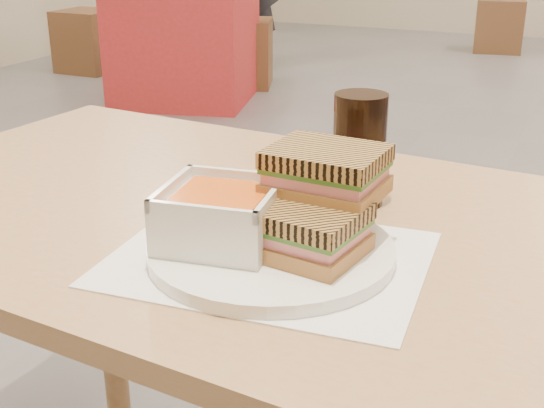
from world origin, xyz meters
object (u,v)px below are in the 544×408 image
at_px(cola_glass, 359,150).
at_px(bg_chair_0r, 242,53).
at_px(bg_chair_2l, 499,25).
at_px(plate, 271,251).
at_px(main_table, 247,286).
at_px(bg_chair_0l, 89,41).
at_px(bg_table_0, 185,44).
at_px(soup_bowl, 221,218).
at_px(panini_lower, 304,229).

height_order(cola_glass, bg_chair_0r, cola_glass).
bearing_deg(bg_chair_2l, plate, -84.98).
height_order(plate, cola_glass, cola_glass).
bearing_deg(main_table, bg_chair_0l, 130.28).
bearing_deg(bg_table_0, cola_glass, -55.65).
relative_size(soup_bowl, bg_chair_0r, 0.29).
distance_m(main_table, plate, 0.19).
xyz_separation_m(soup_bowl, panini_lower, (0.10, 0.01, -0.00)).
relative_size(plate, bg_chair_2l, 0.64).
height_order(main_table, bg_chair_0r, main_table).
bearing_deg(plate, main_table, 127.63).
bearing_deg(bg_chair_0r, bg_table_0, -104.31).
xyz_separation_m(bg_chair_0l, bg_chair_0r, (1.29, 0.02, -0.00)).
distance_m(soup_bowl, bg_chair_0r, 4.38).
bearing_deg(cola_glass, soup_bowl, -112.50).
bearing_deg(main_table, soup_bowl, -75.91).
height_order(soup_bowl, panini_lower, soup_bowl).
height_order(main_table, bg_chair_2l, main_table).
xyz_separation_m(cola_glass, bg_table_0, (-2.15, 3.14, -0.47)).
xyz_separation_m(soup_bowl, bg_chair_0r, (-1.91, 3.90, -0.57)).
bearing_deg(bg_chair_0r, cola_glass, -61.32).
xyz_separation_m(main_table, bg_chair_0l, (-3.17, 3.74, -0.41)).
xyz_separation_m(bg_table_0, bg_chair_2l, (1.58, 2.70, -0.13)).
bearing_deg(main_table, cola_glass, 36.39).
height_order(bg_table_0, bg_chair_0l, bg_table_0).
xyz_separation_m(main_table, bg_chair_2l, (-0.44, 5.93, -0.41)).
height_order(soup_bowl, bg_table_0, soup_bowl).
distance_m(panini_lower, bg_chair_0r, 4.42).
bearing_deg(soup_bowl, bg_chair_0r, 116.14).
relative_size(plate, panini_lower, 2.02).
distance_m(cola_glass, bg_chair_0r, 4.23).
distance_m(bg_chair_0r, bg_chair_2l, 2.60).
height_order(plate, soup_bowl, soup_bowl).
bearing_deg(bg_chair_2l, bg_table_0, -120.29).
bearing_deg(plate, bg_table_0, 122.18).
bearing_deg(bg_chair_0r, soup_bowl, -63.86).
xyz_separation_m(soup_bowl, cola_glass, (0.09, 0.23, 0.03)).
relative_size(plate, bg_chair_0l, 0.63).
bearing_deg(main_table, bg_chair_2l, 94.24).
xyz_separation_m(panini_lower, bg_chair_0l, (-3.31, 3.86, -0.57)).
xyz_separation_m(plate, bg_chair_0r, (-1.97, 3.89, -0.53)).
relative_size(plate, bg_table_0, 0.29).
height_order(main_table, panini_lower, panini_lower).
bearing_deg(panini_lower, bg_table_0, 122.67).
distance_m(plate, bg_table_0, 3.98).
height_order(main_table, bg_chair_0l, main_table).
relative_size(soup_bowl, bg_table_0, 0.15).
height_order(main_table, cola_glass, cola_glass).
height_order(panini_lower, bg_table_0, panini_lower).
distance_m(bg_chair_0l, bg_chair_2l, 3.50).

